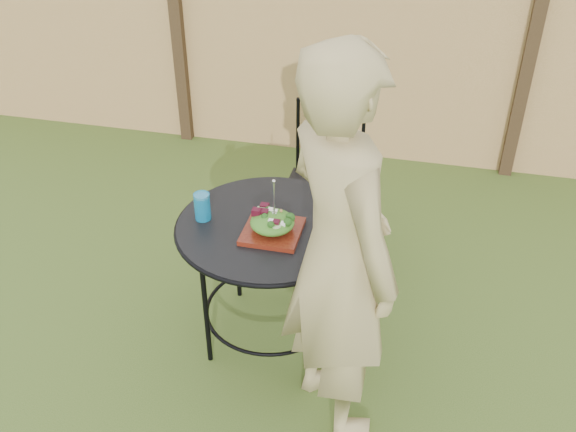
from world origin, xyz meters
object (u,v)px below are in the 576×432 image
object	(u,v)px
patio_table	(270,247)
salad_plate	(272,231)
patio_chair	(324,180)
diner	(339,256)

from	to	relation	value
patio_table	salad_plate	bearing A→B (deg)	-64.26
patio_chair	diner	distance (m)	1.36
patio_table	salad_plate	distance (m)	0.17
patio_chair	salad_plate	bearing A→B (deg)	-95.25
patio_table	salad_plate	xyz separation A→B (m)	(0.04, -0.07, 0.15)
patio_chair	patio_table	bearing A→B (deg)	-98.04
salad_plate	patio_table	bearing A→B (deg)	115.74
patio_table	patio_chair	world-z (taller)	patio_chair
patio_table	salad_plate	world-z (taller)	salad_plate
patio_chair	salad_plate	xyz separation A→B (m)	(-0.08, -0.92, 0.23)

